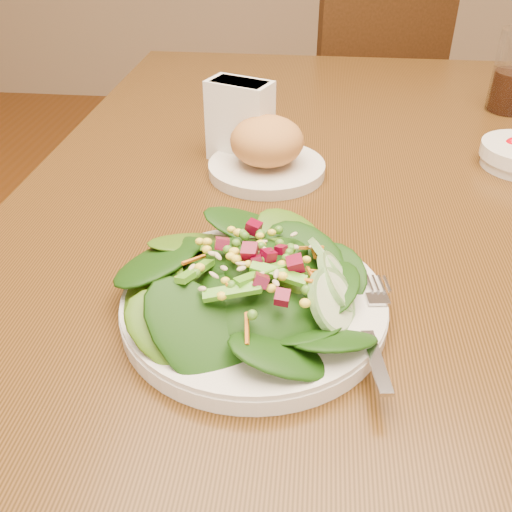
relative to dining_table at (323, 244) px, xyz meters
name	(u,v)px	position (x,y,z in m)	size (l,w,h in m)	color
ground_plane	(303,490)	(0.00, 0.00, -0.65)	(5.00, 5.00, 0.00)	brown
dining_table	(323,244)	(0.00, 0.00, 0.00)	(0.90, 1.40, 0.75)	#553315
chair_far	(358,104)	(0.11, 1.08, -0.15)	(0.57, 0.58, 0.94)	#3E210F
salad_plate	(263,292)	(-0.07, -0.30, 0.13)	(0.28, 0.27, 0.08)	silver
bread_plate	(267,152)	(-0.09, 0.03, 0.14)	(0.18, 0.18, 0.09)	silver
napkin_holder	(240,119)	(-0.14, 0.08, 0.17)	(0.11, 0.08, 0.12)	white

